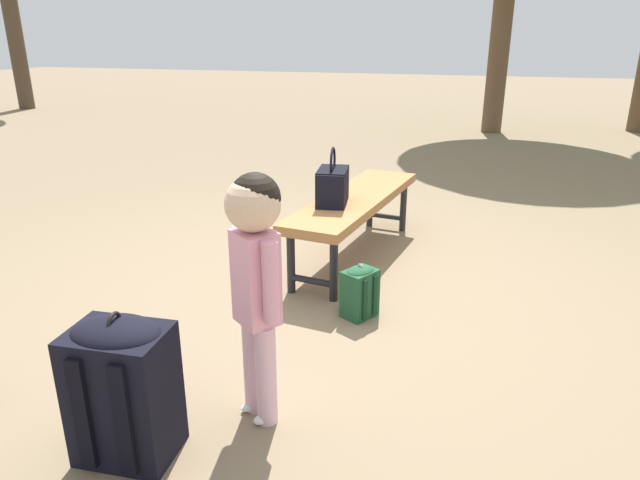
% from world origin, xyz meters
% --- Properties ---
extents(ground_plane, '(40.00, 40.00, 0.00)m').
position_xyz_m(ground_plane, '(0.00, 0.00, 0.00)').
color(ground_plane, '#7F6B51').
rests_on(ground_plane, ground).
extents(park_bench, '(1.64, 0.60, 0.45)m').
position_xyz_m(park_bench, '(-0.75, 0.03, 0.39)').
color(park_bench, '#9E6B3D').
rests_on(park_bench, ground).
extents(handbag, '(0.34, 0.23, 0.37)m').
position_xyz_m(handbag, '(-0.53, -0.07, 0.58)').
color(handbag, black).
rests_on(handbag, park_bench).
extents(child_standing, '(0.21, 0.24, 1.03)m').
position_xyz_m(child_standing, '(1.08, 0.10, 0.69)').
color(child_standing, '#E5B2C6').
rests_on(child_standing, ground).
extents(backpack_large, '(0.33, 0.37, 0.59)m').
position_xyz_m(backpack_large, '(1.43, -0.28, 0.29)').
color(backpack_large, black).
rests_on(backpack_large, ground).
extents(backpack_small, '(0.23, 0.21, 0.31)m').
position_xyz_m(backpack_small, '(0.10, 0.28, 0.16)').
color(backpack_small, '#1E4C2D').
rests_on(backpack_small, ground).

